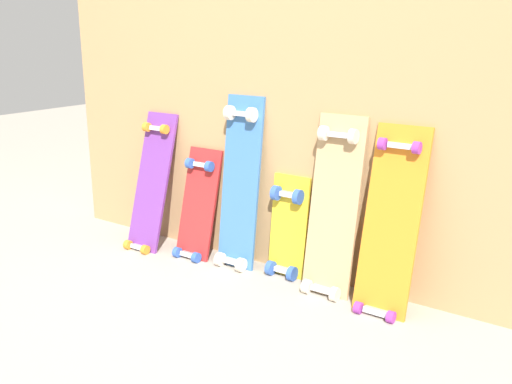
% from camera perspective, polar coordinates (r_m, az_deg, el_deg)
% --- Properties ---
extents(ground_plane, '(12.00, 12.00, 0.00)m').
position_cam_1_polar(ground_plane, '(3.03, 0.76, -7.34)').
color(ground_plane, '#A89E8E').
extents(plywood_wall_panel, '(2.71, 0.04, 1.78)m').
position_cam_1_polar(plywood_wall_panel, '(2.86, 1.62, 9.72)').
color(plywood_wall_panel, tan).
rests_on(plywood_wall_panel, ground).
extents(skateboard_purple, '(0.21, 0.29, 0.81)m').
position_cam_1_polar(skateboard_purple, '(3.29, -10.16, 0.35)').
color(skateboard_purple, '#6B338C').
rests_on(skateboard_purple, ground).
extents(skateboard_red, '(0.21, 0.22, 0.64)m').
position_cam_1_polar(skateboard_red, '(3.13, -5.71, -1.76)').
color(skateboard_red, '#B22626').
rests_on(skateboard_red, ground).
extents(skateboard_blue, '(0.22, 0.19, 0.92)m').
position_cam_1_polar(skateboard_blue, '(2.95, -1.61, 0.31)').
color(skateboard_blue, '#386BAD').
rests_on(skateboard_blue, ground).
extents(skateboard_yellow, '(0.20, 0.14, 0.56)m').
position_cam_1_polar(skateboard_yellow, '(2.88, 3.06, -3.91)').
color(skateboard_yellow, gold).
rests_on(skateboard_yellow, ground).
extents(skateboard_natural, '(0.24, 0.21, 0.88)m').
position_cam_1_polar(skateboard_natural, '(2.68, 7.46, -2.05)').
color(skateboard_natural, tan).
rests_on(skateboard_natural, ground).
extents(skateboard_orange, '(0.24, 0.25, 0.87)m').
position_cam_1_polar(skateboard_orange, '(2.55, 12.86, -3.57)').
color(skateboard_orange, orange).
rests_on(skateboard_orange, ground).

